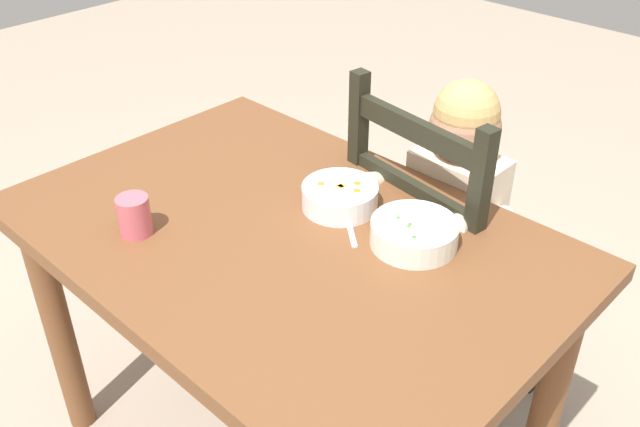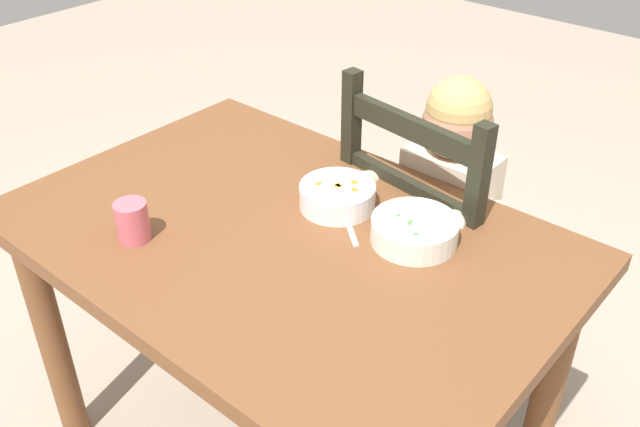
{
  "view_description": "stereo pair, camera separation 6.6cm",
  "coord_description": "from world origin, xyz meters",
  "px_view_note": "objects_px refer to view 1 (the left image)",
  "views": [
    {
      "loc": [
        0.9,
        -0.83,
        1.59
      ],
      "look_at": [
        0.06,
        0.05,
        0.8
      ],
      "focal_mm": 39.21,
      "sensor_mm": 36.0,
      "label": 1
    },
    {
      "loc": [
        0.85,
        -0.88,
        1.59
      ],
      "look_at": [
        0.06,
        0.05,
        0.8
      ],
      "focal_mm": 39.21,
      "sensor_mm": 36.0,
      "label": 2
    }
  ],
  "objects_px": {
    "dining_table": "(285,274)",
    "drinking_cup": "(134,216)",
    "dining_chair": "(441,263)",
    "child_figure": "(449,209)",
    "bowl_of_peas": "(414,233)",
    "bowl_of_carrots": "(340,196)",
    "spoon": "(348,221)"
  },
  "relations": [
    {
      "from": "child_figure",
      "to": "bowl_of_carrots",
      "type": "distance_m",
      "value": 0.33
    },
    {
      "from": "drinking_cup",
      "to": "dining_table",
      "type": "bearing_deg",
      "value": 45.33
    },
    {
      "from": "child_figure",
      "to": "bowl_of_peas",
      "type": "height_order",
      "value": "child_figure"
    },
    {
      "from": "dining_chair",
      "to": "drinking_cup",
      "type": "distance_m",
      "value": 0.81
    },
    {
      "from": "child_figure",
      "to": "spoon",
      "type": "relative_size",
      "value": 8.29
    },
    {
      "from": "dining_chair",
      "to": "bowl_of_peas",
      "type": "height_order",
      "value": "dining_chair"
    },
    {
      "from": "dining_chair",
      "to": "drinking_cup",
      "type": "height_order",
      "value": "dining_chair"
    },
    {
      "from": "child_figure",
      "to": "bowl_of_peas",
      "type": "relative_size",
      "value": 5.41
    },
    {
      "from": "child_figure",
      "to": "dining_table",
      "type": "bearing_deg",
      "value": -106.04
    },
    {
      "from": "child_figure",
      "to": "spoon",
      "type": "bearing_deg",
      "value": -98.22
    },
    {
      "from": "child_figure",
      "to": "drinking_cup",
      "type": "xyz_separation_m",
      "value": [
        -0.35,
        -0.66,
        0.14
      ]
    },
    {
      "from": "dining_table",
      "to": "child_figure",
      "type": "distance_m",
      "value": 0.46
    },
    {
      "from": "bowl_of_peas",
      "to": "drinking_cup",
      "type": "xyz_separation_m",
      "value": [
        -0.45,
        -0.37,
        0.01
      ]
    },
    {
      "from": "child_figure",
      "to": "drinking_cup",
      "type": "height_order",
      "value": "child_figure"
    },
    {
      "from": "dining_table",
      "to": "drinking_cup",
      "type": "distance_m",
      "value": 0.35
    },
    {
      "from": "child_figure",
      "to": "bowl_of_peas",
      "type": "distance_m",
      "value": 0.33
    },
    {
      "from": "dining_table",
      "to": "dining_chair",
      "type": "xyz_separation_m",
      "value": [
        0.12,
        0.45,
        -0.15
      ]
    },
    {
      "from": "bowl_of_carrots",
      "to": "child_figure",
      "type": "bearing_deg",
      "value": 70.53
    },
    {
      "from": "bowl_of_peas",
      "to": "drinking_cup",
      "type": "height_order",
      "value": "drinking_cup"
    },
    {
      "from": "dining_chair",
      "to": "child_figure",
      "type": "bearing_deg",
      "value": -44.7
    },
    {
      "from": "bowl_of_carrots",
      "to": "drinking_cup",
      "type": "relative_size",
      "value": 1.97
    },
    {
      "from": "bowl_of_peas",
      "to": "spoon",
      "type": "bearing_deg",
      "value": -167.18
    },
    {
      "from": "dining_table",
      "to": "dining_chair",
      "type": "bearing_deg",
      "value": 75.02
    },
    {
      "from": "dining_table",
      "to": "child_figure",
      "type": "relative_size",
      "value": 1.22
    },
    {
      "from": "spoon",
      "to": "drinking_cup",
      "type": "bearing_deg",
      "value": -131.51
    },
    {
      "from": "child_figure",
      "to": "spoon",
      "type": "height_order",
      "value": "child_figure"
    },
    {
      "from": "dining_table",
      "to": "bowl_of_carrots",
      "type": "bearing_deg",
      "value": 80.94
    },
    {
      "from": "child_figure",
      "to": "drinking_cup",
      "type": "relative_size",
      "value": 11.38
    },
    {
      "from": "bowl_of_peas",
      "to": "bowl_of_carrots",
      "type": "xyz_separation_m",
      "value": [
        -0.21,
        0.0,
        0.0
      ]
    },
    {
      "from": "child_figure",
      "to": "bowl_of_peas",
      "type": "xyz_separation_m",
      "value": [
        0.1,
        -0.29,
        0.13
      ]
    },
    {
      "from": "dining_table",
      "to": "spoon",
      "type": "xyz_separation_m",
      "value": [
        0.08,
        0.12,
        0.12
      ]
    },
    {
      "from": "bowl_of_peas",
      "to": "spoon",
      "type": "height_order",
      "value": "bowl_of_peas"
    }
  ]
}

